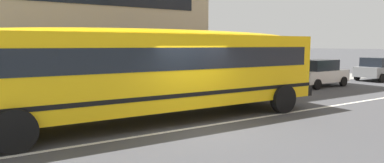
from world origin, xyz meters
name	(u,v)px	position (x,y,z in m)	size (l,w,h in m)	color
ground_plane	(196,127)	(0.00, 0.00, 0.00)	(400.00, 400.00, 0.00)	#424244
sidewalk_far	(117,96)	(0.00, 7.29, 0.01)	(120.00, 3.00, 0.01)	gray
lane_centreline	(196,127)	(0.00, 0.00, 0.00)	(110.00, 0.16, 0.01)	silver
school_bus	(153,67)	(-0.74, 1.50, 1.81)	(13.63, 3.33, 3.04)	yellow
parked_car_grey_mid_block	(379,69)	(18.36, 4.45, 0.84)	(3.95, 1.97, 1.64)	gray
parked_car_white_under_tree	(318,73)	(11.66, 4.48, 0.84)	(3.96, 2.00, 1.64)	silver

